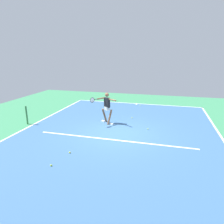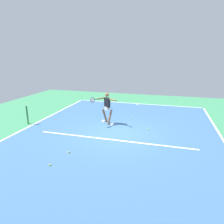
{
  "view_description": "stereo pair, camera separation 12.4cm",
  "coord_description": "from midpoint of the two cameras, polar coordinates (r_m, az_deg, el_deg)",
  "views": [
    {
      "loc": [
        -2.2,
        9.19,
        3.84
      ],
      "look_at": [
        0.48,
        -0.69,
        0.9
      ],
      "focal_mm": 31.95,
      "sensor_mm": 36.0,
      "label": 1
    },
    {
      "loc": [
        -2.32,
        9.16,
        3.84
      ],
      "look_at": [
        0.48,
        -0.69,
        0.9
      ],
      "focal_mm": 31.95,
      "sensor_mm": 36.0,
      "label": 2
    }
  ],
  "objects": [
    {
      "name": "court_line_baseline_near",
      "position": [
        16.45,
        6.88,
        2.42
      ],
      "size": [
        10.07,
        0.1,
        0.01
      ],
      "primitive_type": "cube",
      "color": "white",
      "rests_on": "ground_plane"
    },
    {
      "name": "ground_plane",
      "position": [
        10.2,
        1.26,
        -6.1
      ],
      "size": [
        21.51,
        21.51,
        0.0
      ],
      "primitive_type": "plane",
      "color": "#388456"
    },
    {
      "name": "tennis_player",
      "position": [
        11.36,
        -1.87,
        1.75
      ],
      "size": [
        1.35,
        1.13,
        1.82
      ],
      "rotation": [
        0.0,
        0.0,
        -0.55
      ],
      "color": "brown",
      "rests_on": "ground_plane"
    },
    {
      "name": "tennis_ball_near_service_line",
      "position": [
        7.72,
        -17.48,
        -14.35
      ],
      "size": [
        0.07,
        0.07,
        0.07
      ],
      "primitive_type": "sphere",
      "color": "#C6E53D",
      "rests_on": "ground_plane"
    },
    {
      "name": "tennis_ball_near_player",
      "position": [
        10.85,
        9.9,
        -4.77
      ],
      "size": [
        0.07,
        0.07,
        0.07
      ],
      "primitive_type": "sphere",
      "color": "#C6E53D",
      "rests_on": "ground_plane"
    },
    {
      "name": "court_line_service",
      "position": [
        9.44,
        0.01,
        -7.95
      ],
      "size": [
        7.55,
        0.1,
        0.01
      ],
      "primitive_type": "cube",
      "color": "white",
      "rests_on": "ground_plane"
    },
    {
      "name": "tennis_ball_by_baseline",
      "position": [
        12.59,
        5.47,
        -1.66
      ],
      "size": [
        0.07,
        0.07,
        0.07
      ],
      "primitive_type": "sphere",
      "color": "#CCE033",
      "rests_on": "ground_plane"
    },
    {
      "name": "court_line_sideline_right",
      "position": [
        12.3,
        -21.93,
        -3.36
      ],
      "size": [
        0.1,
        13.43,
        0.01
      ],
      "primitive_type": "cube",
      "color": "white",
      "rests_on": "ground_plane"
    },
    {
      "name": "court_surface",
      "position": [
        10.2,
        1.26,
        -6.09
      ],
      "size": [
        10.07,
        13.43,
        0.0
      ],
      "primitive_type": "cube",
      "color": "#38608E",
      "rests_on": "ground_plane"
    },
    {
      "name": "net_post",
      "position": [
        12.36,
        -23.48,
        -0.86
      ],
      "size": [
        0.09,
        0.09,
        1.07
      ],
      "primitive_type": "cylinder",
      "color": "#38753D",
      "rests_on": "ground_plane"
    },
    {
      "name": "court_line_centre_mark",
      "position": [
        16.26,
        6.77,
        2.26
      ],
      "size": [
        0.1,
        0.3,
        0.01
      ],
      "primitive_type": "cube",
      "color": "white",
      "rests_on": "ground_plane"
    },
    {
      "name": "tennis_ball_far_corner",
      "position": [
        8.43,
        -12.41,
        -11.24
      ],
      "size": [
        0.07,
        0.07,
        0.07
      ],
      "primitive_type": "sphere",
      "color": "yellow",
      "rests_on": "ground_plane"
    },
    {
      "name": "tennis_ball_centre_court",
      "position": [
        15.79,
        7.81,
        1.91
      ],
      "size": [
        0.07,
        0.07,
        0.07
      ],
      "primitive_type": "sphere",
      "color": "#CCE033",
      "rests_on": "ground_plane"
    }
  ]
}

